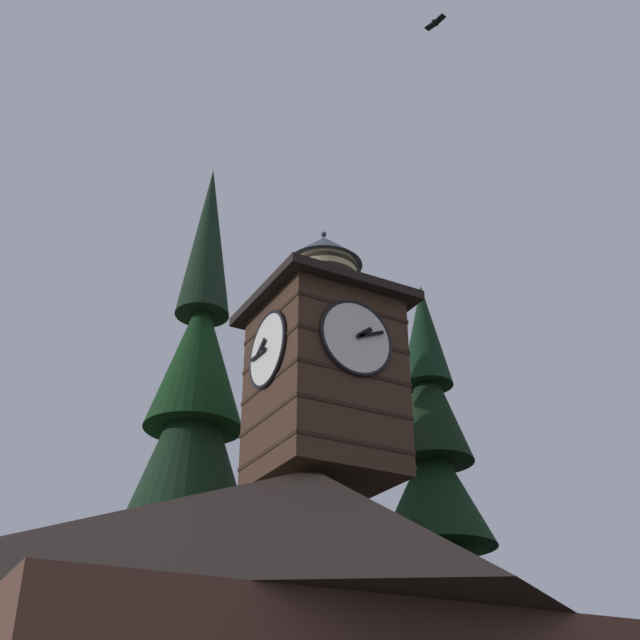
% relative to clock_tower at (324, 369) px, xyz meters
% --- Properties ---
extents(clock_tower, '(3.89, 3.89, 7.39)m').
position_rel_clock_tower_xyz_m(clock_tower, '(0.00, 0.00, 0.00)').
color(clock_tower, '#422B1E').
rests_on(clock_tower, building_main).
extents(pine_tree_behind, '(5.56, 5.56, 20.41)m').
position_rel_clock_tower_xyz_m(pine_tree_behind, '(1.53, -5.40, -2.22)').
color(pine_tree_behind, '#473323').
rests_on(pine_tree_behind, ground_plane).
extents(pine_tree_aside, '(5.61, 5.61, 16.90)m').
position_rel_clock_tower_xyz_m(pine_tree_aside, '(-6.14, -3.77, -3.69)').
color(pine_tree_aside, '#473323').
rests_on(pine_tree_aside, ground_plane).
extents(moon, '(2.08, 2.08, 2.08)m').
position_rel_clock_tower_xyz_m(moon, '(-15.00, -33.35, 3.20)').
color(moon, silver).
extents(flying_bird_high, '(0.30, 0.66, 0.14)m').
position_rel_clock_tower_xyz_m(flying_bird_high, '(-0.69, 4.90, 8.27)').
color(flying_bird_high, black).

